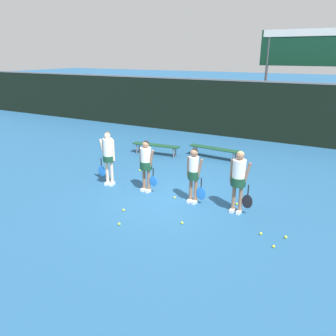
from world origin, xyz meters
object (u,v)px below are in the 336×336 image
(bench_far, at_px, (214,149))
(tennis_ball_9, at_px, (261,234))
(bench_courtside, at_px, (156,146))
(tennis_ball_2, at_px, (140,170))
(tennis_ball_0, at_px, (190,192))
(tennis_ball_1, at_px, (237,204))
(player_1, at_px, (146,162))
(tennis_ball_6, at_px, (182,223))
(tennis_ball_4, at_px, (274,246))
(tennis_ball_7, at_px, (124,210))
(scoreboard, at_px, (305,54))
(player_0, at_px, (108,154))
(tennis_ball_5, at_px, (175,197))
(tennis_ball_8, at_px, (286,237))
(player_2, at_px, (194,171))
(player_3, at_px, (239,177))
(tennis_ball_3, at_px, (119,224))

(bench_far, distance_m, tennis_ball_9, 6.17)
(bench_courtside, height_order, tennis_ball_2, bench_courtside)
(tennis_ball_0, relative_size, tennis_ball_1, 1.06)
(player_1, relative_size, tennis_ball_9, 25.49)
(tennis_ball_6, distance_m, tennis_ball_9, 1.97)
(tennis_ball_2, bearing_deg, tennis_ball_4, -27.84)
(tennis_ball_6, xyz_separation_m, tennis_ball_7, (-1.77, -0.11, -0.00))
(bench_courtside, bearing_deg, tennis_ball_6, -59.75)
(scoreboard, xyz_separation_m, player_0, (-4.42, -10.34, -3.08))
(tennis_ball_6, bearing_deg, tennis_ball_9, 12.53)
(tennis_ball_5, relative_size, tennis_ball_8, 0.93)
(scoreboard, relative_size, tennis_ball_1, 80.28)
(player_2, bearing_deg, tennis_ball_0, 125.19)
(bench_far, relative_size, tennis_ball_2, 32.21)
(tennis_ball_2, relative_size, tennis_ball_7, 1.00)
(tennis_ball_0, xyz_separation_m, tennis_ball_1, (1.56, -0.14, -0.00))
(player_2, bearing_deg, tennis_ball_9, -19.12)
(player_3, bearing_deg, bench_far, 121.16)
(player_0, distance_m, tennis_ball_1, 4.38)
(tennis_ball_3, bearing_deg, tennis_ball_6, 30.14)
(scoreboard, distance_m, tennis_ball_8, 11.91)
(tennis_ball_1, distance_m, tennis_ball_6, 2.00)
(player_0, relative_size, tennis_ball_8, 25.47)
(bench_far, distance_m, player_1, 4.38)
(tennis_ball_5, bearing_deg, player_3, 0.22)
(player_3, bearing_deg, player_1, -178.18)
(tennis_ball_3, distance_m, tennis_ball_5, 2.19)
(tennis_ball_1, relative_size, tennis_ball_2, 0.96)
(player_1, relative_size, player_2, 1.00)
(bench_far, bearing_deg, tennis_ball_3, -86.99)
(bench_far, distance_m, tennis_ball_6, 5.84)
(scoreboard, relative_size, tennis_ball_9, 81.46)
(bench_courtside, relative_size, player_1, 1.29)
(scoreboard, height_order, tennis_ball_5, scoreboard)
(tennis_ball_2, distance_m, tennis_ball_5, 2.76)
(tennis_ball_0, relative_size, tennis_ball_7, 1.02)
(tennis_ball_4, bearing_deg, tennis_ball_5, 157.63)
(tennis_ball_7, bearing_deg, tennis_ball_6, 3.59)
(player_1, distance_m, tennis_ball_7, 1.80)
(tennis_ball_7, bearing_deg, bench_far, 85.05)
(bench_far, relative_size, tennis_ball_5, 33.60)
(scoreboard, relative_size, player_2, 3.21)
(scoreboard, relative_size, player_3, 3.02)
(player_0, bearing_deg, player_1, -3.19)
(player_0, height_order, tennis_ball_4, player_0)
(bench_far, bearing_deg, player_2, -73.08)
(player_1, height_order, tennis_ball_9, player_1)
(tennis_ball_0, relative_size, tennis_ball_2, 1.02)
(tennis_ball_2, bearing_deg, player_3, -20.44)
(tennis_ball_2, distance_m, tennis_ball_7, 3.30)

